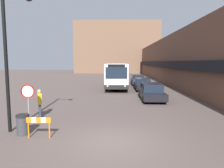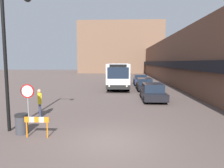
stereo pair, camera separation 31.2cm
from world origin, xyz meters
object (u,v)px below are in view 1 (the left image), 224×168
(parked_car_middle, at_px, (142,84))
(stop_sign, at_px, (28,95))
(street_lamp, at_px, (11,47))
(parked_car_back, at_px, (138,80))
(construction_barricade, at_px, (39,123))
(pedestrian, at_px, (40,101))
(city_bus, at_px, (117,74))
(parked_car_front, at_px, (152,92))
(trash_bin, at_px, (23,124))

(parked_car_middle, height_order, stop_sign, stop_sign)
(parked_car_middle, bearing_deg, street_lamp, -118.31)
(parked_car_back, bearing_deg, construction_barricade, -107.06)
(pedestrian, bearing_deg, parked_car_back, 130.58)
(city_bus, height_order, parked_car_middle, city_bus)
(city_bus, relative_size, parked_car_front, 2.59)
(city_bus, xyz_separation_m, parked_car_middle, (3.15, -2.76, -1.00))
(parked_car_middle, xyz_separation_m, parked_car_back, (-0.00, 5.61, 0.05))
(pedestrian, distance_m, trash_bin, 2.94)
(stop_sign, bearing_deg, trash_bin, -74.47)
(parked_car_front, xyz_separation_m, street_lamp, (-7.98, -8.36, 3.32))
(parked_car_back, xyz_separation_m, stop_sign, (-7.89, -19.12, 0.79))
(street_lamp, bearing_deg, trash_bin, -33.51)
(parked_car_front, bearing_deg, parked_car_middle, 90.00)
(parked_car_back, xyz_separation_m, street_lamp, (-7.98, -20.41, 3.28))
(parked_car_back, relative_size, street_lamp, 0.68)
(parked_car_middle, bearing_deg, construction_barricade, -112.65)
(parked_car_back, relative_size, stop_sign, 2.05)
(street_lamp, xyz_separation_m, trash_bin, (0.55, -0.36, -3.57))
(stop_sign, height_order, pedestrian, stop_sign)
(parked_car_front, bearing_deg, trash_bin, -130.42)
(city_bus, bearing_deg, construction_barricade, -100.38)
(city_bus, relative_size, street_lamp, 1.73)
(street_lamp, xyz_separation_m, construction_barricade, (1.47, -0.79, -3.38))
(parked_car_front, height_order, street_lamp, street_lamp)
(parked_car_front, relative_size, parked_car_middle, 0.98)
(street_lamp, distance_m, construction_barricade, 3.77)
(parked_car_middle, xyz_separation_m, construction_barricade, (-6.51, -15.59, -0.05))
(city_bus, bearing_deg, pedestrian, -107.00)
(parked_car_front, bearing_deg, street_lamp, -133.67)
(parked_car_back, height_order, stop_sign, stop_sign)
(city_bus, bearing_deg, trash_bin, -103.43)
(city_bus, distance_m, parked_car_front, 9.78)
(trash_bin, height_order, construction_barricade, trash_bin)
(parked_car_back, distance_m, pedestrian, 19.51)
(street_lamp, distance_m, pedestrian, 3.93)
(parked_car_front, xyz_separation_m, parked_car_back, (0.00, 12.06, 0.04))
(stop_sign, relative_size, pedestrian, 1.25)
(pedestrian, bearing_deg, parked_car_middle, 121.76)
(city_bus, relative_size, parked_car_back, 2.56)
(city_bus, distance_m, stop_sign, 16.94)
(stop_sign, height_order, street_lamp, street_lamp)
(parked_car_middle, height_order, trash_bin, parked_car_middle)
(stop_sign, bearing_deg, parked_car_front, 41.85)
(city_bus, bearing_deg, parked_car_front, -71.12)
(street_lamp, bearing_deg, parked_car_back, 68.66)
(pedestrian, height_order, trash_bin, pedestrian)
(parked_car_front, bearing_deg, pedestrian, -142.96)
(parked_car_middle, distance_m, trash_bin, 16.89)
(city_bus, relative_size, pedestrian, 6.56)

